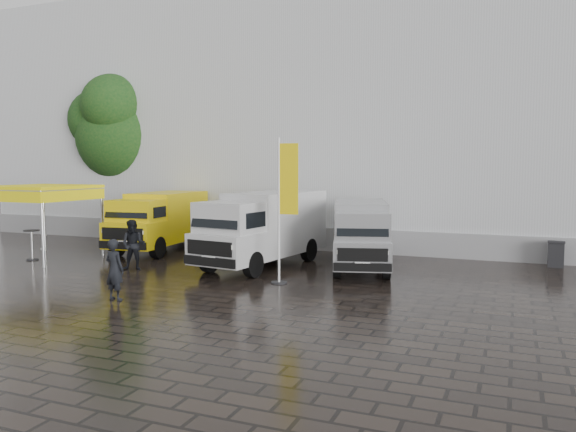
# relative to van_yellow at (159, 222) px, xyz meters

# --- Properties ---
(ground) EXTENTS (120.00, 120.00, 0.00)m
(ground) POSITION_rel_van_yellow_xyz_m (7.52, -5.14, -1.24)
(ground) COLOR black
(ground) RESTS_ON ground
(exhibition_hall) EXTENTS (44.00, 16.00, 12.00)m
(exhibition_hall) POSITION_rel_van_yellow_xyz_m (9.52, 10.86, 4.76)
(exhibition_hall) COLOR silver
(exhibition_hall) RESTS_ON ground
(hall_plinth) EXTENTS (44.00, 0.15, 1.00)m
(hall_plinth) POSITION_rel_van_yellow_xyz_m (9.52, 2.81, -0.74)
(hall_plinth) COLOR gray
(hall_plinth) RESTS_ON ground
(van_yellow) EXTENTS (2.56, 5.56, 2.49)m
(van_yellow) POSITION_rel_van_yellow_xyz_m (0.00, 0.00, 0.00)
(van_yellow) COLOR yellow
(van_yellow) RESTS_ON ground
(van_white) EXTENTS (2.92, 6.38, 2.67)m
(van_white) POSITION_rel_van_yellow_xyz_m (5.59, -1.56, 0.09)
(van_white) COLOR silver
(van_white) RESTS_ON ground
(van_silver) EXTENTS (3.24, 5.72, 2.35)m
(van_silver) POSITION_rel_van_yellow_xyz_m (9.03, -0.74, -0.07)
(van_silver) COLOR #ADAEB1
(van_silver) RESTS_ON ground
(canopy_tent) EXTENTS (3.31, 3.31, 2.88)m
(canopy_tent) POSITION_rel_van_yellow_xyz_m (-3.08, -3.36, 1.46)
(canopy_tent) COLOR silver
(canopy_tent) RESTS_ON ground
(flagpole) EXTENTS (0.88, 0.50, 4.49)m
(flagpole) POSITION_rel_van_yellow_xyz_m (7.51, -4.13, 1.23)
(flagpole) COLOR black
(flagpole) RESTS_ON ground
(tree) EXTENTS (4.73, 4.73, 8.49)m
(tree) POSITION_rel_van_yellow_xyz_m (-5.06, 4.20, 4.20)
(tree) COLOR black
(tree) RESTS_ON ground
(cocktail_table) EXTENTS (0.60, 0.60, 1.17)m
(cocktail_table) POSITION_rel_van_yellow_xyz_m (-3.23, -3.76, -0.66)
(cocktail_table) COLOR black
(cocktail_table) RESTS_ON ground
(wheelie_bin) EXTENTS (0.59, 0.59, 0.94)m
(wheelie_bin) POSITION_rel_van_yellow_xyz_m (15.48, 2.25, -0.77)
(wheelie_bin) COLOR black
(wheelie_bin) RESTS_ON ground
(person_front) EXTENTS (0.66, 0.48, 1.67)m
(person_front) POSITION_rel_van_yellow_xyz_m (4.07, -7.84, -0.41)
(person_front) COLOR black
(person_front) RESTS_ON ground
(person_tent) EXTENTS (1.03, 0.91, 1.76)m
(person_tent) POSITION_rel_van_yellow_xyz_m (1.73, -3.99, -0.36)
(person_tent) COLOR black
(person_tent) RESTS_ON ground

